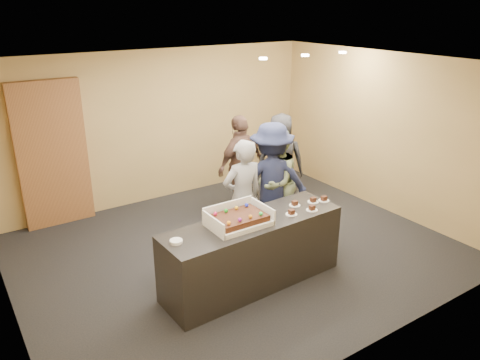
{
  "coord_description": "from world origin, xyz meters",
  "views": [
    {
      "loc": [
        -3.32,
        -5.1,
        3.43
      ],
      "look_at": [
        0.07,
        0.0,
        1.1
      ],
      "focal_mm": 35.0,
      "sensor_mm": 36.0,
      "label": 1
    }
  ],
  "objects_px": {
    "cake_box": "(238,221)",
    "person_navy_man": "(271,181)",
    "person_sage_man": "(276,182)",
    "person_server_grey": "(243,198)",
    "person_dark_suit": "(280,161)",
    "person_brown_extra": "(241,165)",
    "sheet_cake": "(239,218)",
    "plate_stack": "(176,241)",
    "storage_cabinet": "(52,155)",
    "serving_counter": "(253,253)"
  },
  "relations": [
    {
      "from": "person_sage_man",
      "to": "person_dark_suit",
      "type": "relative_size",
      "value": 1.0
    },
    {
      "from": "plate_stack",
      "to": "person_brown_extra",
      "type": "relative_size",
      "value": 0.08
    },
    {
      "from": "storage_cabinet",
      "to": "plate_stack",
      "type": "distance_m",
      "value": 3.29
    },
    {
      "from": "person_server_grey",
      "to": "plate_stack",
      "type": "bearing_deg",
      "value": 31.39
    },
    {
      "from": "plate_stack",
      "to": "person_navy_man",
      "type": "xyz_separation_m",
      "value": [
        2.06,
        0.96,
        -0.02
      ]
    },
    {
      "from": "serving_counter",
      "to": "person_sage_man",
      "type": "xyz_separation_m",
      "value": [
        1.14,
        1.02,
        0.39
      ]
    },
    {
      "from": "sheet_cake",
      "to": "plate_stack",
      "type": "xyz_separation_m",
      "value": [
        -0.84,
        0.01,
        -0.08
      ]
    },
    {
      "from": "sheet_cake",
      "to": "person_navy_man",
      "type": "distance_m",
      "value": 1.56
    },
    {
      "from": "serving_counter",
      "to": "plate_stack",
      "type": "relative_size",
      "value": 16.42
    },
    {
      "from": "person_dark_suit",
      "to": "storage_cabinet",
      "type": "bearing_deg",
      "value": 13.14
    },
    {
      "from": "plate_stack",
      "to": "person_brown_extra",
      "type": "xyz_separation_m",
      "value": [
        2.15,
        1.91,
        -0.06
      ]
    },
    {
      "from": "plate_stack",
      "to": "person_brown_extra",
      "type": "distance_m",
      "value": 2.88
    },
    {
      "from": "plate_stack",
      "to": "person_navy_man",
      "type": "relative_size",
      "value": 0.08
    },
    {
      "from": "person_server_grey",
      "to": "person_dark_suit",
      "type": "height_order",
      "value": "person_server_grey"
    },
    {
      "from": "cake_box",
      "to": "sheet_cake",
      "type": "relative_size",
      "value": 1.17
    },
    {
      "from": "plate_stack",
      "to": "person_sage_man",
      "type": "height_order",
      "value": "person_sage_man"
    },
    {
      "from": "sheet_cake",
      "to": "person_server_grey",
      "type": "height_order",
      "value": "person_server_grey"
    },
    {
      "from": "person_brown_extra",
      "to": "plate_stack",
      "type": "bearing_deg",
      "value": 28.58
    },
    {
      "from": "person_sage_man",
      "to": "person_server_grey",
      "type": "bearing_deg",
      "value": -17.56
    },
    {
      "from": "person_sage_man",
      "to": "person_navy_man",
      "type": "height_order",
      "value": "person_navy_man"
    },
    {
      "from": "plate_stack",
      "to": "person_sage_man",
      "type": "xyz_separation_m",
      "value": [
        2.19,
        1.01,
        -0.07
      ]
    },
    {
      "from": "storage_cabinet",
      "to": "person_navy_man",
      "type": "bearing_deg",
      "value": -41.02
    },
    {
      "from": "person_sage_man",
      "to": "person_brown_extra",
      "type": "xyz_separation_m",
      "value": [
        -0.04,
        0.9,
        0.02
      ]
    },
    {
      "from": "serving_counter",
      "to": "sheet_cake",
      "type": "relative_size",
      "value": 3.82
    },
    {
      "from": "storage_cabinet",
      "to": "serving_counter",
      "type": "bearing_deg",
      "value": -63.68
    },
    {
      "from": "person_server_grey",
      "to": "person_brown_extra",
      "type": "height_order",
      "value": "person_brown_extra"
    },
    {
      "from": "storage_cabinet",
      "to": "person_brown_extra",
      "type": "height_order",
      "value": "storage_cabinet"
    },
    {
      "from": "storage_cabinet",
      "to": "person_sage_man",
      "type": "relative_size",
      "value": 1.39
    },
    {
      "from": "serving_counter",
      "to": "person_brown_extra",
      "type": "height_order",
      "value": "person_brown_extra"
    },
    {
      "from": "cake_box",
      "to": "person_navy_man",
      "type": "relative_size",
      "value": 0.41
    },
    {
      "from": "cake_box",
      "to": "person_navy_man",
      "type": "distance_m",
      "value": 1.55
    },
    {
      "from": "serving_counter",
      "to": "storage_cabinet",
      "type": "height_order",
      "value": "storage_cabinet"
    },
    {
      "from": "person_navy_man",
      "to": "person_brown_extra",
      "type": "xyz_separation_m",
      "value": [
        0.09,
        0.96,
        -0.04
      ]
    },
    {
      "from": "plate_stack",
      "to": "storage_cabinet",
      "type": "bearing_deg",
      "value": 99.76
    },
    {
      "from": "sheet_cake",
      "to": "person_server_grey",
      "type": "bearing_deg",
      "value": 53.22
    },
    {
      "from": "person_sage_man",
      "to": "person_dark_suit",
      "type": "xyz_separation_m",
      "value": [
        0.67,
        0.74,
        -0.0
      ]
    },
    {
      "from": "sheet_cake",
      "to": "person_dark_suit",
      "type": "bearing_deg",
      "value": 40.99
    },
    {
      "from": "person_server_grey",
      "to": "person_brown_extra",
      "type": "bearing_deg",
      "value": -119.21
    },
    {
      "from": "person_server_grey",
      "to": "person_dark_suit",
      "type": "relative_size",
      "value": 1.01
    },
    {
      "from": "storage_cabinet",
      "to": "person_brown_extra",
      "type": "bearing_deg",
      "value": -25.99
    },
    {
      "from": "serving_counter",
      "to": "person_server_grey",
      "type": "relative_size",
      "value": 1.41
    },
    {
      "from": "storage_cabinet",
      "to": "sheet_cake",
      "type": "bearing_deg",
      "value": -66.76
    },
    {
      "from": "serving_counter",
      "to": "person_dark_suit",
      "type": "xyz_separation_m",
      "value": [
        1.82,
        1.76,
        0.39
      ]
    },
    {
      "from": "cake_box",
      "to": "plate_stack",
      "type": "distance_m",
      "value": 0.84
    },
    {
      "from": "plate_stack",
      "to": "person_brown_extra",
      "type": "bearing_deg",
      "value": 41.67
    },
    {
      "from": "sheet_cake",
      "to": "person_dark_suit",
      "type": "height_order",
      "value": "person_dark_suit"
    },
    {
      "from": "sheet_cake",
      "to": "person_dark_suit",
      "type": "xyz_separation_m",
      "value": [
        2.03,
        1.76,
        -0.15
      ]
    },
    {
      "from": "storage_cabinet",
      "to": "person_dark_suit",
      "type": "relative_size",
      "value": 1.39
    },
    {
      "from": "sheet_cake",
      "to": "person_brown_extra",
      "type": "bearing_deg",
      "value": 55.7
    },
    {
      "from": "storage_cabinet",
      "to": "person_server_grey",
      "type": "relative_size",
      "value": 1.38
    }
  ]
}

